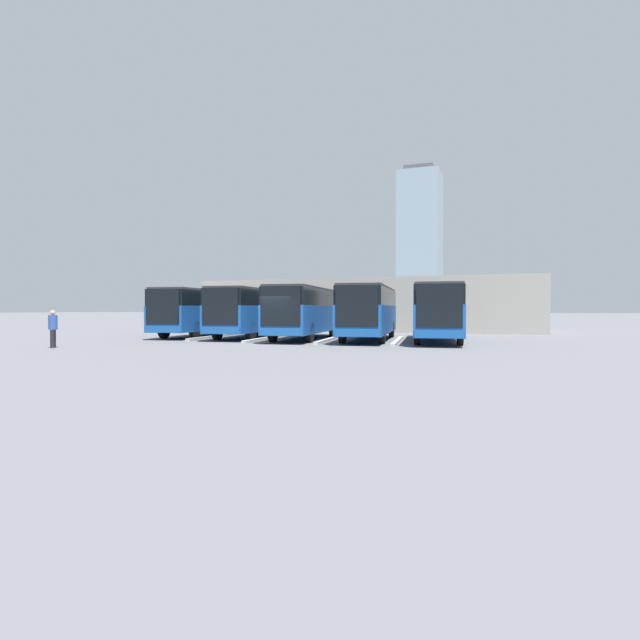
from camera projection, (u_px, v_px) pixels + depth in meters
name	position (u px, v px, depth m)	size (l,w,h in m)	color
ground_plane	(272.00, 344.00, 26.44)	(600.00, 600.00, 0.00)	#5B5B60
bus_0	(438.00, 311.00, 28.51)	(3.88, 10.82, 3.16)	#19519E
curb_divider_0	(397.00, 341.00, 27.78)	(0.24, 7.19, 0.15)	#B2B2AD
bus_1	(369.00, 311.00, 29.75)	(3.88, 10.82, 3.16)	#19519E
curb_divider_1	(329.00, 340.00, 29.03)	(0.24, 7.19, 0.15)	#B2B2AD
bus_2	(305.00, 310.00, 30.82)	(3.88, 10.82, 3.16)	#19519E
curb_divider_2	(265.00, 338.00, 30.09)	(0.24, 7.19, 0.15)	#B2B2AD
bus_3	(253.00, 310.00, 32.78)	(3.88, 10.82, 3.16)	#19519E
curb_divider_3	(214.00, 337.00, 32.05)	(0.24, 7.19, 0.15)	#B2B2AD
bus_4	(203.00, 310.00, 34.31)	(3.88, 10.82, 3.16)	#19519E
pedestrian	(53.00, 328.00, 23.65)	(0.55, 0.55, 1.78)	black
station_building	(375.00, 305.00, 47.15)	(29.19, 16.58, 4.45)	#A8A399
office_tower	(420.00, 242.00, 229.30)	(18.58, 18.58, 67.10)	#93A8B7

